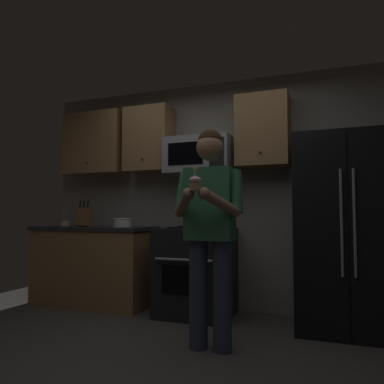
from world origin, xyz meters
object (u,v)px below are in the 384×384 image
(oven_range, at_px, (196,271))
(cupcake, at_px, (195,183))
(knife_block, at_px, (85,217))
(bowl_small_colored, at_px, (65,223))
(refrigerator, at_px, (347,232))
(person, at_px, (210,223))
(microwave, at_px, (199,156))
(bowl_large_white, at_px, (122,222))

(oven_range, height_order, cupcake, cupcake)
(knife_block, height_order, bowl_small_colored, knife_block)
(oven_range, distance_m, refrigerator, 1.56)
(bowl_small_colored, relative_size, person, 0.08)
(microwave, xyz_separation_m, person, (0.46, -1.05, -0.72))
(bowl_large_white, bearing_deg, knife_block, -177.18)
(microwave, relative_size, bowl_large_white, 3.35)
(refrigerator, bearing_deg, bowl_small_colored, 178.17)
(refrigerator, bearing_deg, microwave, 173.97)
(bowl_large_white, bearing_deg, bowl_small_colored, 175.39)
(bowl_small_colored, bearing_deg, person, -24.06)
(oven_range, bearing_deg, refrigerator, -1.50)
(oven_range, bearing_deg, person, -63.71)
(refrigerator, xyz_separation_m, knife_block, (-2.91, 0.01, 0.13))
(knife_block, distance_m, cupcake, 2.25)
(microwave, distance_m, knife_block, 1.57)
(bowl_large_white, bearing_deg, refrigerator, -0.82)
(refrigerator, height_order, knife_block, refrigerator)
(person, bearing_deg, knife_block, 154.24)
(microwave, height_order, person, microwave)
(bowl_small_colored, relative_size, cupcake, 0.79)
(refrigerator, distance_m, cupcake, 1.65)
(microwave, relative_size, knife_block, 2.31)
(bowl_small_colored, distance_m, cupcake, 2.62)
(microwave, xyz_separation_m, knife_block, (-1.41, -0.15, -0.69))
(knife_block, bearing_deg, refrigerator, -0.20)
(knife_block, xyz_separation_m, bowl_small_colored, (-0.36, 0.09, -0.08))
(bowl_large_white, bearing_deg, oven_range, 0.29)
(oven_range, height_order, microwave, microwave)
(microwave, relative_size, bowl_small_colored, 5.37)
(person, distance_m, cupcake, 0.44)
(bowl_large_white, relative_size, bowl_small_colored, 1.60)
(oven_range, xyz_separation_m, bowl_small_colored, (-1.77, 0.07, 0.49))
(knife_block, height_order, bowl_large_white, knife_block)
(bowl_large_white, relative_size, person, 0.13)
(knife_block, xyz_separation_m, cupcake, (1.87, -1.23, 0.26))
(oven_range, distance_m, knife_block, 1.52)
(microwave, height_order, cupcake, microwave)
(person, bearing_deg, microwave, 113.64)
(microwave, xyz_separation_m, bowl_small_colored, (-1.77, -0.05, -0.77))
(microwave, bearing_deg, bowl_small_colored, -178.25)
(refrigerator, bearing_deg, knife_block, 179.80)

